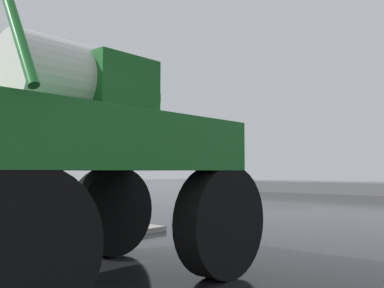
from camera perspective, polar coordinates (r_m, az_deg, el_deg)
name	(u,v)px	position (r m, az deg, el deg)	size (l,w,h in m)	color
ground_plane	(371,218)	(17.63, 22.99, -9.22)	(120.00, 120.00, 0.00)	black
median_island	(21,245)	(10.91, -22.11, -12.46)	(1.57, 8.38, 0.15)	#9E9B93
oversize_sprayer	(81,159)	(7.06, -14.77, -1.92)	(4.07, 5.55, 4.19)	black
traffic_signal_near_left	(123,138)	(14.19, -9.31, 0.79)	(0.24, 0.54, 3.95)	#A8AAAF
bare_tree_left	(115,98)	(20.07, -10.34, 6.07)	(4.27, 4.27, 7.02)	#473828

